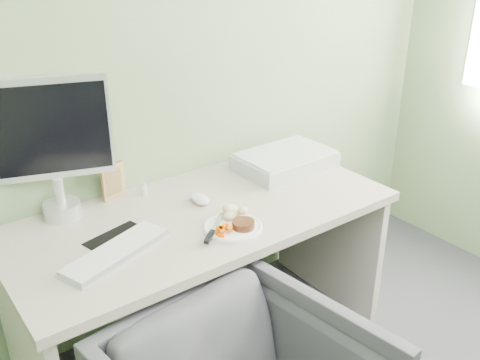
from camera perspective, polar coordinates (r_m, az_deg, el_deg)
wall_back at (r=2.32m, az=-9.72°, el=13.99°), size 3.50×0.00×3.50m
desk at (r=2.31m, az=-3.92°, el=-7.33°), size 1.60×0.75×0.73m
plate at (r=2.08m, az=-0.78°, el=-5.06°), size 0.23×0.23×0.01m
steak at (r=2.06m, az=0.35°, el=-4.75°), size 0.11×0.11×0.03m
potato_pile at (r=2.12m, az=-1.00°, el=-3.36°), size 0.12×0.11×0.05m
carrot_heap at (r=2.02m, az=-1.74°, el=-5.16°), size 0.07×0.07×0.04m
steak_knife at (r=2.01m, az=-3.01°, el=-5.59°), size 0.18×0.16×0.02m
mousepad at (r=2.05m, az=-12.29°, el=-6.36°), size 0.27×0.25×0.00m
keyboard at (r=1.96m, az=-13.06°, el=-7.41°), size 0.44×0.26×0.02m
computer_mouse at (r=2.27m, az=-4.29°, el=-2.02°), size 0.07×0.11×0.04m
photo_frame at (r=2.35m, az=-13.37°, el=-0.14°), size 0.12×0.05×0.15m
eyedrop_bottle at (r=2.37m, az=-10.18°, el=-0.89°), size 0.02×0.02×0.06m
scanner at (r=2.61m, az=4.82°, el=2.03°), size 0.46×0.31×0.07m
monitor at (r=2.17m, az=-19.62°, el=3.95°), size 0.46×0.19×0.57m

